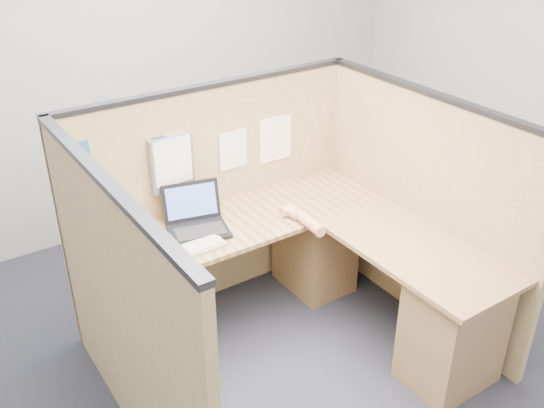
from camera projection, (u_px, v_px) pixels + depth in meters
floor at (302, 370)px, 3.66m from camera, size 5.00×5.00×0.00m
wall_back at (132, 59)px, 4.64m from camera, size 5.00×0.00×5.00m
cubicle_partitions at (263, 231)px, 3.61m from camera, size 2.06×1.83×1.53m
l_desk at (300, 284)px, 3.77m from camera, size 1.95×1.75×0.73m
laptop at (193, 219)px, 3.68m from camera, size 0.41×0.42×0.26m
keyboard at (191, 250)px, 3.47m from camera, size 0.41×0.14×0.03m
mouse at (290, 213)px, 3.84m from camera, size 0.12×0.09×0.04m
hand_forearm at (304, 219)px, 3.74m from camera, size 0.11×0.37×0.08m
blue_poster at (76, 164)px, 3.35m from camera, size 0.18×0.02×0.24m
american_flag at (166, 148)px, 3.62m from camera, size 0.21×0.01×0.36m
file_holder at (172, 163)px, 3.67m from camera, size 0.28×0.05×0.35m
paper_left at (233, 150)px, 3.92m from camera, size 0.20×0.01×0.26m
paper_right at (276, 139)px, 4.09m from camera, size 0.25×0.01×0.31m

